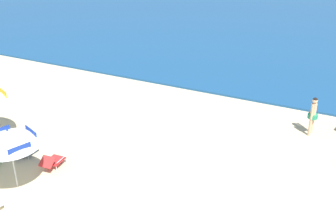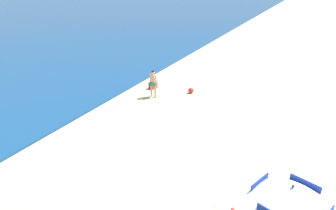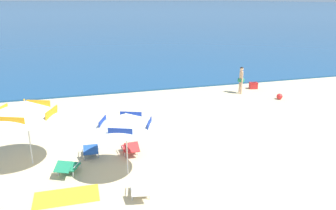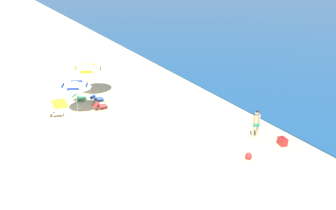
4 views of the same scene
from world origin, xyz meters
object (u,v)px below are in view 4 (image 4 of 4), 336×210
Objects in this scene: beach_umbrella_striped_main at (75,84)px; person_standing_near_shore at (256,122)px; beach_umbrella_striped_second at (88,67)px; lounge_chair_under_umbrella at (55,112)px; lounge_chair_facing_sea at (97,98)px; cooler_box at (282,141)px; lounge_chair_beside_umbrella at (100,105)px; lounge_chair_spare_folded at (79,97)px; beach_towel at (60,104)px; beach_ball at (248,156)px.

beach_umbrella_striped_main is 11.08m from person_standing_near_shore.
beach_umbrella_striped_second is 3.00× the size of lounge_chair_under_umbrella.
beach_umbrella_striped_second is 3.19× the size of lounge_chair_facing_sea.
cooler_box is (12.32, 6.62, -1.76)m from beach_umbrella_striped_second.
beach_umbrella_striped_second is at bearing -151.74° from cooler_box.
person_standing_near_shore is (7.72, 6.18, 0.65)m from lounge_chair_beside_umbrella.
beach_umbrella_striped_main is 2.47m from lounge_chair_spare_folded.
beach_umbrella_striped_main is 4.62× the size of cooler_box.
lounge_chair_facing_sea is 2.51m from beach_towel.
beach_ball is (1.49, -1.74, -0.75)m from person_standing_near_shore.
beach_umbrella_striped_main reaches higher than lounge_chair_spare_folded.
beach_umbrella_striped_main reaches higher than lounge_chair_facing_sea.
beach_ball is (11.38, 5.27, -0.11)m from lounge_chair_spare_folded.
lounge_chair_beside_umbrella is 11.34m from cooler_box.
person_standing_near_shore is (9.90, 7.02, 0.64)m from lounge_chair_spare_folded.
lounge_chair_facing_sea is 10.90m from person_standing_near_shore.
lounge_chair_beside_umbrella reaches higher than beach_ball.
lounge_chair_spare_folded is 0.65× the size of person_standing_near_shore.
lounge_chair_under_umbrella is 2.77m from lounge_chair_beside_umbrella.
lounge_chair_facing_sea is at bearing 52.11° from lounge_chair_spare_folded.
beach_ball is 0.18× the size of beach_towel.
lounge_chair_spare_folded is (1.14, -1.11, -1.69)m from beach_umbrella_striped_second.
lounge_chair_spare_folded is 1.34m from beach_towel.
lounge_chair_facing_sea reaches higher than beach_ball.
lounge_chair_under_umbrella is at bearing -68.62° from lounge_chair_facing_sea.
lounge_chair_under_umbrella is at bearing -84.75° from beach_umbrella_striped_main.
lounge_chair_beside_umbrella is at bearing 20.95° from lounge_chair_spare_folded.
beach_umbrella_striped_second is 1.86× the size of person_standing_near_shore.
person_standing_near_shore is 13.01m from beach_towel.
beach_umbrella_striped_second is 5.23× the size of cooler_box.
lounge_chair_under_umbrella is at bearing -94.44° from lounge_chair_beside_umbrella.
cooler_box is 14.42m from beach_towel.
cooler_box reaches higher than beach_ball.
lounge_chair_under_umbrella is 2.98× the size of beach_ball.
person_standing_near_shore is at bearing -151.09° from cooler_box.
cooler_box is (9.34, 8.26, -1.63)m from beach_umbrella_striped_main.
beach_umbrella_striped_second is 3.74m from lounge_chair_beside_umbrella.
cooler_box is at bearing 46.32° from lounge_chair_under_umbrella.
lounge_chair_facing_sea is (-1.03, 1.57, -1.56)m from beach_umbrella_striped_main.
lounge_chair_facing_sea reaches higher than cooler_box.
beach_umbrella_striped_main is 11.30m from beach_ball.
lounge_chair_under_umbrella is (0.13, -1.39, -1.56)m from beach_umbrella_striped_main.
lounge_chair_beside_umbrella is at bearing -154.25° from beach_ball.
beach_umbrella_striped_second reaches higher than person_standing_near_shore.
lounge_chair_spare_folded reaches higher than cooler_box.
beach_towel is (-11.44, -6.59, -0.16)m from beach_ball.
lounge_chair_spare_folded is at bearing -127.89° from lounge_chair_facing_sea.
beach_umbrella_striped_second is 2.32m from lounge_chair_spare_folded.
beach_umbrella_striped_main is at bearing 22.32° from beach_towel.
beach_ball is 13.20m from beach_towel.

